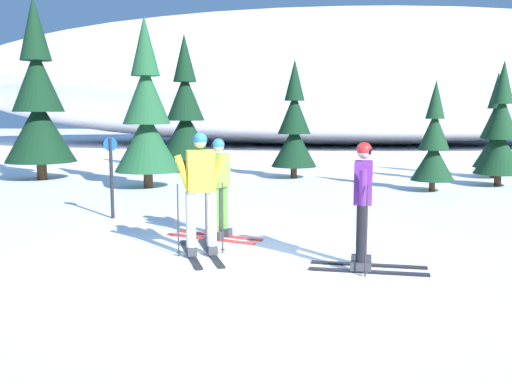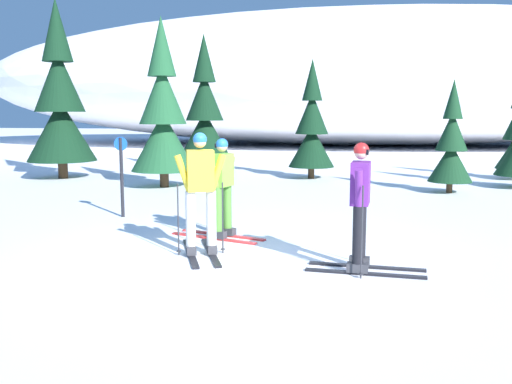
{
  "view_description": "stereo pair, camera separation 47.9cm",
  "coord_description": "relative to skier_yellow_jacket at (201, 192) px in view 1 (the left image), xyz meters",
  "views": [
    {
      "loc": [
        1.1,
        -8.21,
        2.16
      ],
      "look_at": [
        0.24,
        0.2,
        0.95
      ],
      "focal_mm": 39.7,
      "sensor_mm": 36.0,
      "label": 1
    },
    {
      "loc": [
        1.57,
        -8.14,
        2.16
      ],
      "look_at": [
        0.24,
        0.2,
        0.95
      ],
      "focal_mm": 39.7,
      "sensor_mm": 36.0,
      "label": 2
    }
  ],
  "objects": [
    {
      "name": "pine_tree_center_right",
      "position": [
        4.87,
        7.45,
        0.29
      ],
      "size": [
        1.16,
        1.16,
        3.0
      ],
      "color": "#47301E",
      "rests_on": "ground"
    },
    {
      "name": "trail_marker_post",
      "position": [
        -2.39,
        2.79,
        -0.04
      ],
      "size": [
        0.28,
        0.07,
        1.65
      ],
      "color": "black",
      "rests_on": "ground"
    },
    {
      "name": "skier_purple_jacket",
      "position": [
        2.34,
        -0.49,
        -0.04
      ],
      "size": [
        1.64,
        0.82,
        1.75
      ],
      "color": "black",
      "rests_on": "ground"
    },
    {
      "name": "pine_tree_center",
      "position": [
        1.03,
        10.13,
        0.63
      ],
      "size": [
        1.47,
        1.47,
        3.81
      ],
      "color": "#47301E",
      "rests_on": "ground"
    },
    {
      "name": "skier_yellow_jacket",
      "position": [
        0.0,
        0.0,
        0.0
      ],
      "size": [
        1.0,
        1.79,
        1.85
      ],
      "color": "black",
      "rests_on": "ground"
    },
    {
      "name": "pine_tree_right",
      "position": [
        6.99,
        8.75,
        0.55
      ],
      "size": [
        1.4,
        1.4,
        3.62
      ],
      "color": "#47301E",
      "rests_on": "ground"
    },
    {
      "name": "ground_plane",
      "position": [
        0.56,
        0.03,
        -0.97
      ],
      "size": [
        120.0,
        120.0,
        0.0
      ],
      "primitive_type": "plane",
      "color": "white"
    },
    {
      "name": "snow_ridge_background",
      "position": [
        3.1,
        29.57,
        3.25
      ],
      "size": [
        51.37,
        21.38,
        8.43
      ],
      "primitive_type": "ellipsoid",
      "color": "white",
      "rests_on": "ground"
    },
    {
      "name": "pine_tree_far_right",
      "position": [
        7.51,
        10.9,
        0.47
      ],
      "size": [
        1.33,
        1.33,
        3.43
      ],
      "color": "#47301E",
      "rests_on": "ground"
    },
    {
      "name": "pine_tree_far_left",
      "position": [
        -6.93,
        8.92,
        1.41
      ],
      "size": [
        2.19,
        2.19,
        5.68
      ],
      "color": "#47301E",
      "rests_on": "ground"
    },
    {
      "name": "pine_tree_left",
      "position": [
        -3.0,
        7.36,
        1.03
      ],
      "size": [
        1.85,
        1.85,
        4.78
      ],
      "color": "#47301E",
      "rests_on": "ground"
    },
    {
      "name": "pine_tree_center_left",
      "position": [
        -2.88,
        11.67,
        1.07
      ],
      "size": [
        1.88,
        1.88,
        4.86
      ],
      "color": "#47301E",
      "rests_on": "ground"
    },
    {
      "name": "skier_lime_jacket",
      "position": [
        0.06,
        1.18,
        -0.08
      ],
      "size": [
        1.71,
        0.96,
        1.71
      ],
      "color": "red",
      "rests_on": "ground"
    }
  ]
}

